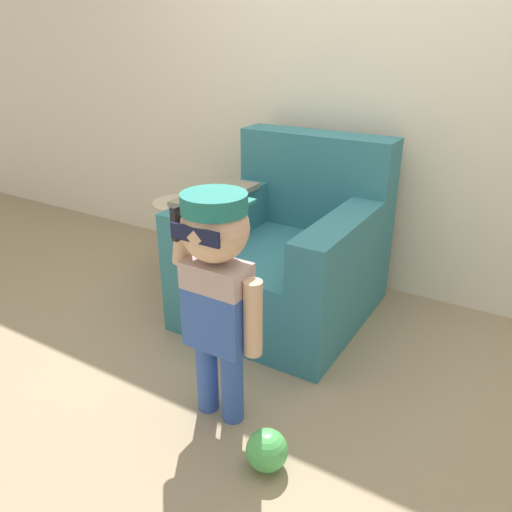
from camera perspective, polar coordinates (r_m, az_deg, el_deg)
ground_plane at (r=2.70m, az=4.34°, el=-9.25°), size 10.00×10.00×0.00m
wall_back at (r=3.04m, az=12.90°, el=20.11°), size 10.00×0.05×2.60m
armchair at (r=2.82m, az=3.67°, el=0.32°), size 0.93×1.00×0.97m
person_child at (r=1.88m, az=-4.55°, el=-2.34°), size 0.40×0.30×0.97m
side_table at (r=3.25m, az=-8.20°, el=2.70°), size 0.37×0.37×0.51m
toy_ball at (r=1.97m, az=1.25°, el=-21.31°), size 0.16×0.16×0.16m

